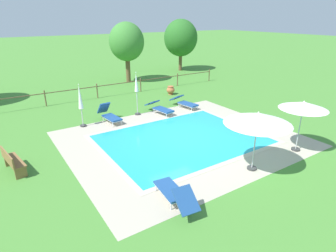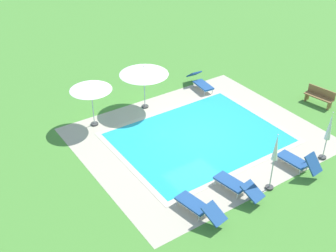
# 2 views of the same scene
# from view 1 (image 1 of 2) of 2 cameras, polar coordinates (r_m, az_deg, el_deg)

# --- Properties ---
(ground_plane) EXTENTS (160.00, 160.00, 0.00)m
(ground_plane) POSITION_cam_1_polar(r_m,az_deg,el_deg) (13.42, 2.81, -2.64)
(ground_plane) COLOR #478433
(pool_deck_paving) EXTENTS (10.44, 8.78, 0.01)m
(pool_deck_paving) POSITION_cam_1_polar(r_m,az_deg,el_deg) (13.42, 2.81, -2.63)
(pool_deck_paving) COLOR #B2A893
(pool_deck_paving) RESTS_ON ground
(swimming_pool_water) EXTENTS (7.16, 5.50, 0.01)m
(swimming_pool_water) POSITION_cam_1_polar(r_m,az_deg,el_deg) (13.42, 2.81, -2.62)
(swimming_pool_water) COLOR #23A8C1
(swimming_pool_water) RESTS_ON ground
(pool_coping_rim) EXTENTS (7.64, 5.98, 0.01)m
(pool_coping_rim) POSITION_cam_1_polar(r_m,az_deg,el_deg) (13.42, 2.81, -2.61)
(pool_coping_rim) COLOR #C0B59F
(pool_coping_rim) RESTS_ON ground
(sun_lounger_north_near_steps) EXTENTS (0.92, 2.14, 0.71)m
(sun_lounger_north_near_steps) POSITION_cam_1_polar(r_m,az_deg,el_deg) (16.81, -1.64, 3.70)
(sun_lounger_north_near_steps) COLOR navy
(sun_lounger_north_near_steps) RESTS_ON ground
(sun_lounger_north_mid) EXTENTS (0.77, 1.91, 0.98)m
(sun_lounger_north_mid) POSITION_cam_1_polar(r_m,az_deg,el_deg) (15.80, -11.77, 2.23)
(sun_lounger_north_mid) COLOR navy
(sun_lounger_north_mid) RESTS_ON ground
(sun_lounger_south_near_corner) EXTENTS (0.93, 2.13, 0.74)m
(sun_lounger_south_near_corner) POSITION_cam_1_polar(r_m,az_deg,el_deg) (17.92, 3.38, 4.83)
(sun_lounger_south_near_corner) COLOR navy
(sun_lounger_south_near_corner) RESTS_ON ground
(sun_lounger_south_mid) EXTENTS (0.82, 2.06, 0.83)m
(sun_lounger_south_mid) POSITION_cam_1_polar(r_m,az_deg,el_deg) (8.94, 1.32, -13.36)
(sun_lounger_south_mid) COLOR navy
(sun_lounger_south_mid) RESTS_ON ground
(patio_umbrella_open_foreground) EXTENTS (1.94, 1.94, 2.23)m
(patio_umbrella_open_foreground) POSITION_cam_1_polar(r_m,az_deg,el_deg) (12.85, 25.74, 3.69)
(patio_umbrella_open_foreground) COLOR #383838
(patio_umbrella_open_foreground) RESTS_ON ground
(patio_umbrella_open_by_bench) EXTENTS (2.43, 2.43, 2.32)m
(patio_umbrella_open_by_bench) POSITION_cam_1_polar(r_m,az_deg,el_deg) (10.52, 17.74, 1.45)
(patio_umbrella_open_by_bench) COLOR #383838
(patio_umbrella_open_by_bench) RESTS_ON ground
(patio_umbrella_closed_row_west) EXTENTS (0.32, 0.32, 2.53)m
(patio_umbrella_closed_row_west) POSITION_cam_1_polar(r_m,az_deg,el_deg) (16.35, -6.40, 7.82)
(patio_umbrella_closed_row_west) COLOR #383838
(patio_umbrella_closed_row_west) RESTS_ON ground
(patio_umbrella_closed_row_mid_west) EXTENTS (0.32, 0.32, 2.29)m
(patio_umbrella_closed_row_mid_west) POSITION_cam_1_polar(r_m,az_deg,el_deg) (15.14, -17.34, 5.02)
(patio_umbrella_closed_row_mid_west) COLOR #383838
(patio_umbrella_closed_row_mid_west) RESTS_ON ground
(wooden_bench_lawn_side) EXTENTS (0.69, 1.55, 0.87)m
(wooden_bench_lawn_side) POSITION_cam_1_polar(r_m,az_deg,el_deg) (11.98, -29.01, -6.18)
(wooden_bench_lawn_side) COLOR olive
(wooden_bench_lawn_side) RESTS_ON ground
(terracotta_urn_near_fence) EXTENTS (0.60, 0.60, 0.62)m
(terracotta_urn_near_fence) POSITION_cam_1_polar(r_m,az_deg,el_deg) (21.00, 0.53, 7.31)
(terracotta_urn_near_fence) COLOR #B7663D
(terracotta_urn_near_fence) RESTS_ON ground
(perimeter_fence) EXTENTS (20.81, 0.08, 1.05)m
(perimeter_fence) POSITION_cam_1_polar(r_m,az_deg,el_deg) (20.54, -14.18, 7.35)
(perimeter_fence) COLOR brown
(perimeter_fence) RESTS_ON ground
(tree_far_west) EXTENTS (2.95, 2.95, 5.03)m
(tree_far_west) POSITION_cam_1_polar(r_m,az_deg,el_deg) (25.01, -8.37, 16.47)
(tree_far_west) COLOR brown
(tree_far_west) RESTS_ON ground
(tree_west_mid) EXTENTS (3.43, 3.43, 5.19)m
(tree_west_mid) POSITION_cam_1_polar(r_m,az_deg,el_deg) (30.33, 2.59, 17.37)
(tree_west_mid) COLOR brown
(tree_west_mid) RESTS_ON ground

